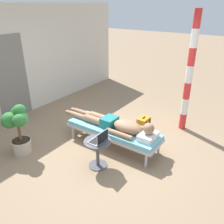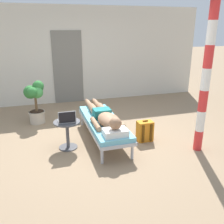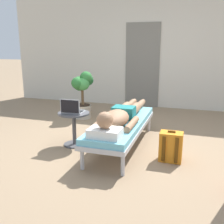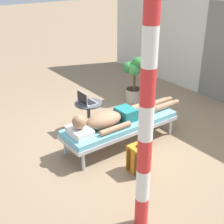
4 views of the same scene
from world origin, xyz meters
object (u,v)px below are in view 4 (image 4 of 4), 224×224
object	(u,v)px
person_reclining	(116,117)
backpack	(138,160)
laptop	(86,100)
porch_post	(146,123)
potted_plant	(135,75)
lounge_chair	(121,125)
side_table	(89,112)

from	to	relation	value
person_reclining	backpack	distance (m)	0.85
laptop	backpack	distance (m)	1.53
person_reclining	porch_post	world-z (taller)	porch_post
laptop	potted_plant	size ratio (longest dim) A/B	0.31
laptop	backpack	world-z (taller)	laptop
lounge_chair	potted_plant	xyz separation A→B (m)	(-1.24, 1.34, 0.25)
potted_plant	porch_post	world-z (taller)	porch_post
potted_plant	porch_post	distance (m)	3.65
laptop	side_table	bearing A→B (deg)	90.00
potted_plant	laptop	bearing A→B (deg)	-71.29
porch_post	backpack	bearing A→B (deg)	140.90
side_table	potted_plant	bearing A→B (deg)	109.31
person_reclining	lounge_chair	bearing A→B (deg)	90.00
side_table	laptop	distance (m)	0.23
laptop	porch_post	bearing A→B (deg)	-17.32
side_table	laptop	size ratio (longest dim) A/B	1.69
person_reclining	backpack	xyz separation A→B (m)	(0.76, -0.19, -0.32)
side_table	backpack	world-z (taller)	side_table
lounge_chair	laptop	xyz separation A→B (m)	(-0.72, -0.21, 0.24)
backpack	side_table	bearing A→B (deg)	175.17
laptop	potted_plant	world-z (taller)	potted_plant
side_table	laptop	world-z (taller)	laptop
backpack	potted_plant	size ratio (longest dim) A/B	0.43
backpack	porch_post	xyz separation A→B (m)	(0.78, -0.63, 1.11)
potted_plant	lounge_chair	bearing A→B (deg)	-47.08
person_reclining	potted_plant	xyz separation A→B (m)	(-1.24, 1.43, 0.08)
laptop	lounge_chair	bearing A→B (deg)	16.01
porch_post	person_reclining	bearing A→B (deg)	151.97
lounge_chair	porch_post	xyz separation A→B (m)	(1.54, -0.91, 0.96)
side_table	potted_plant	world-z (taller)	potted_plant
lounge_chair	backpack	xyz separation A→B (m)	(0.76, -0.28, -0.15)
laptop	porch_post	world-z (taller)	porch_post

